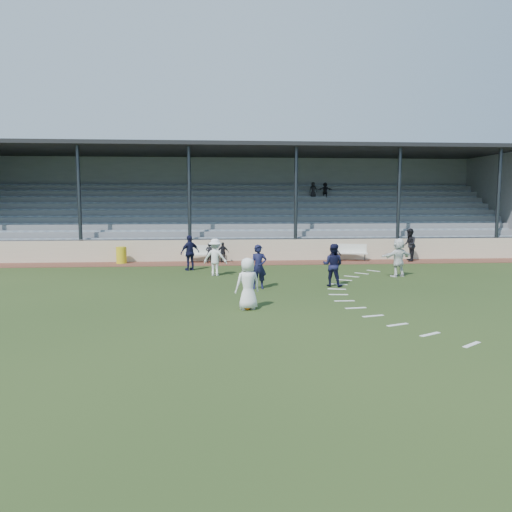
{
  "coord_description": "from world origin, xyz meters",
  "views": [
    {
      "loc": [
        -1.53,
        -16.53,
        3.47
      ],
      "look_at": [
        0.0,
        2.5,
        1.3
      ],
      "focal_mm": 35.0,
      "sensor_mm": 36.0,
      "label": 1
    }
  ],
  "objects_px": {
    "trash_bin": "(121,255)",
    "bench_left": "(203,252)",
    "player_white_lead": "(248,284)",
    "player_navy_lead": "(259,267)",
    "official": "(409,245)",
    "football": "(247,307)",
    "bench_right": "(349,251)"
  },
  "relations": [
    {
      "from": "trash_bin",
      "to": "player_white_lead",
      "type": "height_order",
      "value": "player_white_lead"
    },
    {
      "from": "player_navy_lead",
      "to": "official",
      "type": "relative_size",
      "value": 0.94
    },
    {
      "from": "bench_right",
      "to": "football",
      "type": "height_order",
      "value": "bench_right"
    },
    {
      "from": "official",
      "to": "football",
      "type": "bearing_deg",
      "value": -23.09
    },
    {
      "from": "bench_right",
      "to": "official",
      "type": "xyz_separation_m",
      "value": [
        3.3,
        -0.49,
        0.36
      ]
    },
    {
      "from": "bench_left",
      "to": "player_navy_lead",
      "type": "distance_m",
      "value": 8.62
    },
    {
      "from": "bench_left",
      "to": "player_navy_lead",
      "type": "bearing_deg",
      "value": -77.0
    },
    {
      "from": "bench_left",
      "to": "player_white_lead",
      "type": "xyz_separation_m",
      "value": [
        1.72,
        -11.93,
        0.24
      ]
    },
    {
      "from": "player_navy_lead",
      "to": "official",
      "type": "distance_m",
      "value": 12.05
    },
    {
      "from": "player_white_lead",
      "to": "player_navy_lead",
      "type": "distance_m",
      "value": 3.71
    },
    {
      "from": "player_white_lead",
      "to": "official",
      "type": "height_order",
      "value": "official"
    },
    {
      "from": "football",
      "to": "player_white_lead",
      "type": "distance_m",
      "value": 0.73
    },
    {
      "from": "trash_bin",
      "to": "bench_left",
      "type": "bearing_deg",
      "value": 0.95
    },
    {
      "from": "trash_bin",
      "to": "player_navy_lead",
      "type": "height_order",
      "value": "player_navy_lead"
    },
    {
      "from": "bench_left",
      "to": "player_white_lead",
      "type": "height_order",
      "value": "player_white_lead"
    },
    {
      "from": "bench_left",
      "to": "trash_bin",
      "type": "relative_size",
      "value": 2.26
    },
    {
      "from": "player_white_lead",
      "to": "bench_right",
      "type": "bearing_deg",
      "value": -137.04
    },
    {
      "from": "bench_right",
      "to": "player_white_lead",
      "type": "xyz_separation_m",
      "value": [
        -6.5,
        -12.0,
        0.24
      ]
    },
    {
      "from": "bench_left",
      "to": "trash_bin",
      "type": "distance_m",
      "value": 4.4
    },
    {
      "from": "bench_right",
      "to": "player_white_lead",
      "type": "relative_size",
      "value": 1.24
    },
    {
      "from": "player_white_lead",
      "to": "player_navy_lead",
      "type": "xyz_separation_m",
      "value": [
        0.66,
        3.65,
        0.04
      ]
    },
    {
      "from": "bench_left",
      "to": "player_white_lead",
      "type": "relative_size",
      "value": 1.22
    },
    {
      "from": "bench_right",
      "to": "player_white_lead",
      "type": "bearing_deg",
      "value": -105.59
    },
    {
      "from": "bench_right",
      "to": "player_navy_lead",
      "type": "bearing_deg",
      "value": -112.12
    },
    {
      "from": "trash_bin",
      "to": "official",
      "type": "bearing_deg",
      "value": -1.25
    },
    {
      "from": "bench_left",
      "to": "trash_bin",
      "type": "height_order",
      "value": "bench_left"
    },
    {
      "from": "bench_left",
      "to": "football",
      "type": "relative_size",
      "value": 9.5
    },
    {
      "from": "football",
      "to": "player_white_lead",
      "type": "xyz_separation_m",
      "value": [
        0.02,
        0.11,
        0.72
      ]
    },
    {
      "from": "trash_bin",
      "to": "football",
      "type": "bearing_deg",
      "value": -62.99
    },
    {
      "from": "trash_bin",
      "to": "bench_right",
      "type": "bearing_deg",
      "value": 0.66
    },
    {
      "from": "football",
      "to": "bench_right",
      "type": "bearing_deg",
      "value": 61.67
    },
    {
      "from": "bench_right",
      "to": "official",
      "type": "distance_m",
      "value": 3.35
    }
  ]
}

